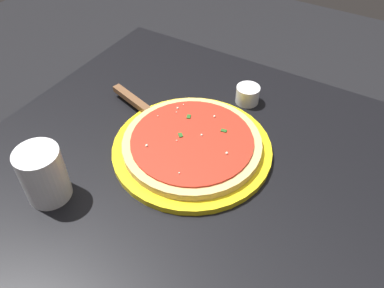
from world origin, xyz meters
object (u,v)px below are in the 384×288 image
serving_plate (192,149)px  cup_tall_drink (43,175)px  pizza (192,143)px  pizza_server (144,108)px  cup_small_sauce (248,95)px

serving_plate → cup_tall_drink: cup_tall_drink is taller
pizza → cup_tall_drink: bearing=-125.8°
serving_plate → pizza_server: pizza_server is taller
pizza_server → cup_tall_drink: size_ratio=2.08×
pizza → cup_tall_drink: 0.29m
pizza_server → pizza: bearing=-16.0°
pizza → cup_small_sauce: size_ratio=5.15×
serving_plate → pizza_server: (-0.15, 0.04, 0.01)m
cup_tall_drink → cup_small_sauce: size_ratio=1.97×
pizza_server → cup_tall_drink: 0.28m
cup_tall_drink → pizza_server: bearing=87.2°
cup_tall_drink → cup_small_sauce: cup_tall_drink is taller
serving_plate → pizza: bearing=114.7°
pizza_server → serving_plate: bearing=-16.0°
serving_plate → cup_tall_drink: bearing=-125.8°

